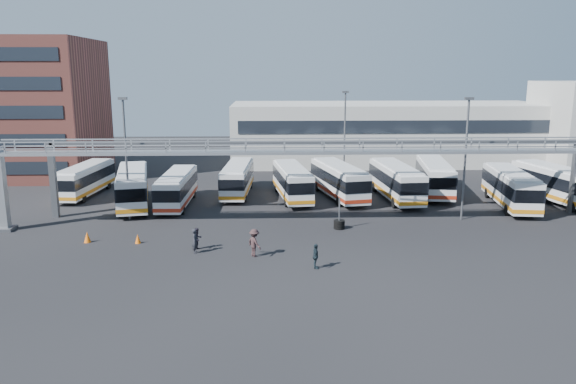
{
  "coord_description": "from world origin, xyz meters",
  "views": [
    {
      "loc": [
        -4.23,
        -38.29,
        12.24
      ],
      "look_at": [
        -2.69,
        6.0,
        2.7
      ],
      "focal_mm": 35.0,
      "sensor_mm": 36.0,
      "label": 1
    }
  ],
  "objects_px": {
    "light_pole_back": "(345,133)",
    "pedestrian_c": "(254,243)",
    "bus_5": "(339,180)",
    "pedestrian_a": "(195,241)",
    "bus_9": "(558,183)",
    "cone_right": "(138,239)",
    "tire_stack": "(339,224)",
    "bus_3": "(237,178)",
    "bus_4": "(292,181)",
    "bus_1": "(133,186)",
    "bus_2": "(177,188)",
    "bus_6": "(396,180)",
    "pedestrian_d": "(316,256)",
    "bus_0": "(85,179)",
    "bus_7": "(434,176)",
    "cone_left": "(87,237)",
    "light_pole_mid": "(466,152)",
    "light_pole_left": "(126,152)",
    "bus_8": "(510,187)",
    "pedestrian_b": "(197,239)"
  },
  "relations": [
    {
      "from": "bus_3",
      "to": "pedestrian_a",
      "type": "xyz_separation_m",
      "value": [
        -1.92,
        -18.61,
        -0.89
      ]
    },
    {
      "from": "bus_5",
      "to": "bus_8",
      "type": "xyz_separation_m",
      "value": [
        15.35,
        -4.12,
        0.0
      ]
    },
    {
      "from": "pedestrian_b",
      "to": "pedestrian_c",
      "type": "xyz_separation_m",
      "value": [
        4.04,
        -1.65,
        0.17
      ]
    },
    {
      "from": "light_pole_left",
      "to": "bus_5",
      "type": "distance_m",
      "value": 20.5
    },
    {
      "from": "light_pole_left",
      "to": "tire_stack",
      "type": "distance_m",
      "value": 18.45
    },
    {
      "from": "bus_5",
      "to": "pedestrian_a",
      "type": "relative_size",
      "value": 6.62
    },
    {
      "from": "bus_4",
      "to": "bus_1",
      "type": "bearing_deg",
      "value": -176.87
    },
    {
      "from": "light_pole_mid",
      "to": "bus_5",
      "type": "height_order",
      "value": "light_pole_mid"
    },
    {
      "from": "bus_0",
      "to": "bus_6",
      "type": "height_order",
      "value": "bus_6"
    },
    {
      "from": "cone_right",
      "to": "tire_stack",
      "type": "bearing_deg",
      "value": 12.38
    },
    {
      "from": "light_pole_mid",
      "to": "pedestrian_b",
      "type": "bearing_deg",
      "value": -160.78
    },
    {
      "from": "bus_2",
      "to": "bus_4",
      "type": "distance_m",
      "value": 11.1
    },
    {
      "from": "bus_6",
      "to": "bus_5",
      "type": "bearing_deg",
      "value": 168.0
    },
    {
      "from": "light_pole_mid",
      "to": "cone_right",
      "type": "relative_size",
      "value": 15.21
    },
    {
      "from": "bus_1",
      "to": "bus_2",
      "type": "height_order",
      "value": "bus_1"
    },
    {
      "from": "bus_0",
      "to": "bus_7",
      "type": "height_order",
      "value": "bus_7"
    },
    {
      "from": "light_pole_mid",
      "to": "light_pole_back",
      "type": "bearing_deg",
      "value": 118.07
    },
    {
      "from": "bus_3",
      "to": "bus_7",
      "type": "bearing_deg",
      "value": 2.33
    },
    {
      "from": "bus_2",
      "to": "pedestrian_d",
      "type": "relative_size",
      "value": 6.38
    },
    {
      "from": "light_pole_mid",
      "to": "cone_right",
      "type": "height_order",
      "value": "light_pole_mid"
    },
    {
      "from": "bus_3",
      "to": "pedestrian_c",
      "type": "distance_m",
      "value": 19.63
    },
    {
      "from": "pedestrian_c",
      "to": "tire_stack",
      "type": "height_order",
      "value": "tire_stack"
    },
    {
      "from": "bus_9",
      "to": "cone_right",
      "type": "bearing_deg",
      "value": -173.03
    },
    {
      "from": "cone_right",
      "to": "pedestrian_d",
      "type": "bearing_deg",
      "value": -24.85
    },
    {
      "from": "bus_5",
      "to": "pedestrian_c",
      "type": "xyz_separation_m",
      "value": [
        -7.88,
        -17.66,
        -0.9
      ]
    },
    {
      "from": "pedestrian_a",
      "to": "pedestrian_d",
      "type": "distance_m",
      "value": 8.71
    },
    {
      "from": "cone_right",
      "to": "bus_6",
      "type": "bearing_deg",
      "value": 31.87
    },
    {
      "from": "bus_1",
      "to": "bus_5",
      "type": "xyz_separation_m",
      "value": [
        19.43,
        2.78,
        -0.05
      ]
    },
    {
      "from": "bus_3",
      "to": "light_pole_left",
      "type": "bearing_deg",
      "value": -129.07
    },
    {
      "from": "bus_2",
      "to": "bus_5",
      "type": "distance_m",
      "value": 15.63
    },
    {
      "from": "cone_right",
      "to": "bus_4",
      "type": "bearing_deg",
      "value": 50.32
    },
    {
      "from": "bus_6",
      "to": "pedestrian_a",
      "type": "height_order",
      "value": "bus_6"
    },
    {
      "from": "pedestrian_d",
      "to": "bus_7",
      "type": "bearing_deg",
      "value": -30.47
    },
    {
      "from": "tire_stack",
      "to": "cone_right",
      "type": "bearing_deg",
      "value": -167.62
    },
    {
      "from": "bus_7",
      "to": "pedestrian_d",
      "type": "xyz_separation_m",
      "value": [
        -13.88,
        -21.67,
        -1.05
      ]
    },
    {
      "from": "bus_8",
      "to": "bus_7",
      "type": "bearing_deg",
      "value": 141.7
    },
    {
      "from": "bus_9",
      "to": "bus_7",
      "type": "bearing_deg",
      "value": 146.94
    },
    {
      "from": "light_pole_back",
      "to": "bus_3",
      "type": "xyz_separation_m",
      "value": [
        -11.4,
        -4.58,
        -3.99
      ]
    },
    {
      "from": "pedestrian_d",
      "to": "tire_stack",
      "type": "relative_size",
      "value": 0.64
    },
    {
      "from": "bus_6",
      "to": "pedestrian_d",
      "type": "relative_size",
      "value": 7.0
    },
    {
      "from": "cone_left",
      "to": "bus_2",
      "type": "bearing_deg",
      "value": 67.07
    },
    {
      "from": "light_pole_back",
      "to": "pedestrian_c",
      "type": "height_order",
      "value": "light_pole_back"
    },
    {
      "from": "light_pole_left",
      "to": "pedestrian_a",
      "type": "distance_m",
      "value": 12.36
    },
    {
      "from": "pedestrian_c",
      "to": "pedestrian_d",
      "type": "xyz_separation_m",
      "value": [
        3.92,
        -2.53,
        -0.15
      ]
    },
    {
      "from": "bus_1",
      "to": "bus_8",
      "type": "distance_m",
      "value": 34.8
    },
    {
      "from": "light_pole_back",
      "to": "bus_7",
      "type": "height_order",
      "value": "light_pole_back"
    },
    {
      "from": "bus_2",
      "to": "bus_8",
      "type": "bearing_deg",
      "value": -1.51
    },
    {
      "from": "light_pole_left",
      "to": "bus_6",
      "type": "height_order",
      "value": "light_pole_left"
    },
    {
      "from": "bus_2",
      "to": "bus_3",
      "type": "bearing_deg",
      "value": 41.62
    },
    {
      "from": "pedestrian_a",
      "to": "pedestrian_b",
      "type": "bearing_deg",
      "value": 3.2
    }
  ]
}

